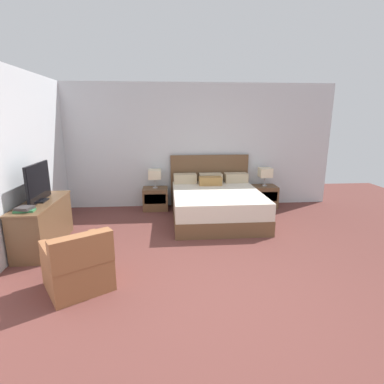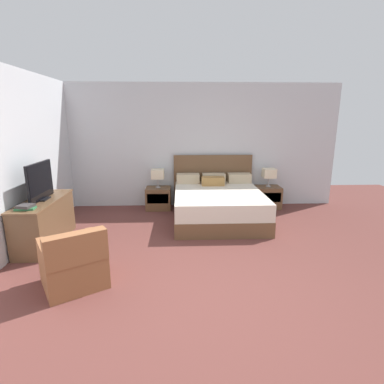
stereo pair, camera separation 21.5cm
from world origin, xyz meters
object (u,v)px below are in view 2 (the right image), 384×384
object	(u,v)px
book_red_cover	(25,208)
armchair_by_window	(74,264)
table_lamp_right	(269,173)
dresser	(45,221)
nightstand_left	(158,198)
nightstand_right	(268,197)
bed	(217,203)
book_blue_cover	(25,206)
tv	(40,182)
table_lamp_left	(158,174)

from	to	relation	value
book_red_cover	armchair_by_window	xyz separation A→B (m)	(0.90, -0.80, -0.47)
table_lamp_right	dresser	size ratio (longest dim) A/B	0.29
dresser	table_lamp_right	bearing A→B (deg)	23.83
nightstand_left	nightstand_right	world-z (taller)	same
bed	book_red_cover	xyz separation A→B (m)	(-2.94, -1.63, 0.43)
dresser	book_red_cover	size ratio (longest dim) A/B	5.50
book_blue_cover	tv	bearing A→B (deg)	89.55
bed	armchair_by_window	xyz separation A→B (m)	(-2.04, -2.43, -0.04)
nightstand_left	table_lamp_right	xyz separation A→B (m)	(2.47, 0.00, 0.55)
nightstand_right	dresser	distance (m)	4.56
nightstand_left	book_blue_cover	xyz separation A→B (m)	(-1.70, -2.35, 0.54)
table_lamp_left	dresser	xyz separation A→B (m)	(-1.69, -1.84, -0.41)
bed	table_lamp_left	bearing A→B (deg)	149.64
nightstand_right	dresser	world-z (taller)	dresser
bed	nightstand_left	distance (m)	1.43
dresser	tv	distance (m)	0.65
bed	tv	xyz separation A→B (m)	(-2.93, -1.11, 0.70)
table_lamp_right	book_blue_cover	xyz separation A→B (m)	(-4.17, -2.35, -0.01)
nightstand_right	tv	size ratio (longest dim) A/B	0.68
table_lamp_left	book_blue_cover	world-z (taller)	table_lamp_left
bed	dresser	distance (m)	3.14
table_lamp_left	armchair_by_window	world-z (taller)	table_lamp_left
nightstand_left	book_red_cover	size ratio (longest dim) A/B	2.10
nightstand_right	table_lamp_right	size ratio (longest dim) A/B	1.32
tv	dresser	bearing A→B (deg)	-104.25
table_lamp_left	table_lamp_right	distance (m)	2.47
nightstand_left	table_lamp_left	size ratio (longest dim) A/B	1.32
table_lamp_right	armchair_by_window	world-z (taller)	table_lamp_right
table_lamp_right	tv	xyz separation A→B (m)	(-4.17, -1.83, 0.23)
table_lamp_right	bed	bearing A→B (deg)	-149.65
table_lamp_left	armchair_by_window	distance (m)	3.29
table_lamp_right	dresser	distance (m)	4.58
book_red_cover	armchair_by_window	bearing A→B (deg)	-41.56
book_blue_cover	armchair_by_window	bearing A→B (deg)	-41.72
table_lamp_left	table_lamp_right	world-z (taller)	same
nightstand_right	table_lamp_left	world-z (taller)	table_lamp_left
book_red_cover	nightstand_left	bearing A→B (deg)	54.11
bed	book_blue_cover	world-z (taller)	bed
nightstand_left	nightstand_right	bearing A→B (deg)	0.00
nightstand_right	dresser	xyz separation A→B (m)	(-4.17, -1.84, 0.14)
book_red_cover	nightstand_right	bearing A→B (deg)	29.38
nightstand_right	table_lamp_right	bearing A→B (deg)	90.00
table_lamp_left	dresser	bearing A→B (deg)	-132.63
nightstand_right	book_red_cover	size ratio (longest dim) A/B	2.10
nightstand_right	table_lamp_left	bearing A→B (deg)	179.97
tv	armchair_by_window	size ratio (longest dim) A/B	0.85
table_lamp_right	nightstand_left	bearing A→B (deg)	-179.97
nightstand_right	table_lamp_right	distance (m)	0.55
nightstand_left	armchair_by_window	xyz separation A→B (m)	(-0.80, -3.15, 0.04)
book_blue_cover	armchair_by_window	size ratio (longest dim) A/B	0.21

